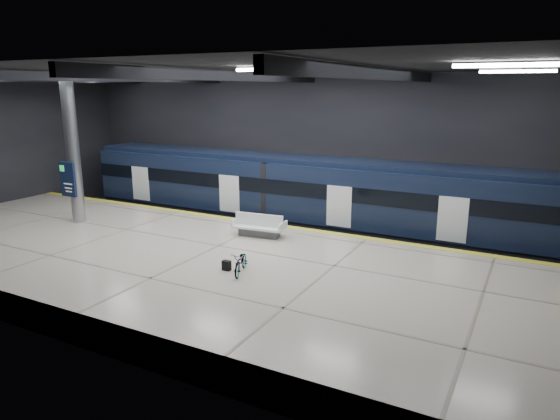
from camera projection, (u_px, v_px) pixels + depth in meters
The scene contains 10 objects.
ground at pixel (233, 264), 21.25m from camera, with size 30.00×30.00×0.00m, color black.
room_shell at pixel (230, 128), 19.88m from camera, with size 30.10×16.10×8.05m.
platform at pixel (197, 270), 18.97m from camera, with size 30.00×11.00×1.10m, color beige.
safety_strip at pixel (265, 223), 23.35m from camera, with size 30.00×0.40×0.01m, color yellow.
rails at pixel (291, 230), 25.96m from camera, with size 30.00×1.52×0.16m.
train at pixel (327, 197), 24.59m from camera, with size 29.40×2.84×3.79m.
bench at pixel (259, 228), 21.31m from camera, with size 2.33×1.15×0.99m.
bicycle at pixel (241, 262), 17.05m from camera, with size 0.53×1.53×0.80m, color #99999E.
pannier_bag at pixel (227, 265), 17.37m from camera, with size 0.30×0.18×0.35m, color black.
info_column at pixel (72, 151), 22.92m from camera, with size 0.90×0.78×6.90m.
Camera 1 is at (11.13, -16.83, 7.32)m, focal length 32.00 mm.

